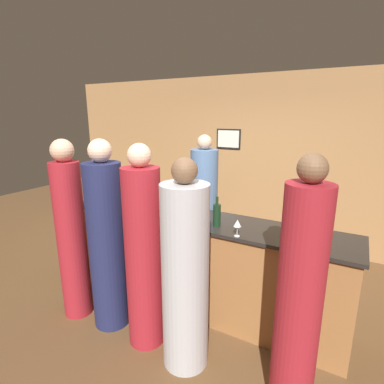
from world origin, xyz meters
The scene contains 17 objects.
ground_plane centered at (0.00, 0.00, 0.00)m, with size 14.00×14.00×0.00m, color brown.
back_wall centered at (0.00, 2.24, 1.40)m, with size 8.00×0.08×2.80m.
bar_counter centered at (0.00, 0.00, 0.54)m, with size 3.22×0.63×1.08m.
bartender centered at (-0.32, 0.78, 0.89)m, with size 0.37×0.37×1.91m.
guest_0 centered at (-1.11, -0.76, 0.92)m, with size 0.30×0.30×1.93m.
guest_1 centered at (1.20, -0.75, 0.91)m, with size 0.32×0.32×1.93m.
guest_2 centered at (0.29, -0.77, 0.85)m, with size 0.40×0.40×1.85m.
guest_3 centered at (-0.17, -0.73, 0.90)m, with size 0.34×0.34×1.93m.
guest_4 centered at (-0.66, -0.70, 0.91)m, with size 0.36×0.36×1.95m.
wine_bottle_0 centered at (-1.14, -0.13, 1.20)m, with size 0.07×0.07×0.30m.
wine_bottle_1 centered at (0.28, -0.13, 1.19)m, with size 0.08×0.08×0.31m.
wine_bottle_2 centered at (-0.69, 0.01, 1.20)m, with size 0.07×0.07×0.31m.
ice_bucket centered at (-0.36, 0.01, 1.18)m, with size 0.19×0.19×0.21m.
wine_glass_0 centered at (-1.37, -0.23, 1.20)m, with size 0.07×0.07×0.17m.
wine_glass_1 centered at (0.98, -0.07, 1.19)m, with size 0.07×0.07×0.15m.
wine_glass_2 centered at (0.55, -0.27, 1.20)m, with size 0.07×0.07×0.16m.
wine_glass_3 centered at (-0.28, -0.19, 1.20)m, with size 0.08×0.08×0.16m.
Camera 1 is at (1.44, -2.71, 2.16)m, focal length 28.00 mm.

